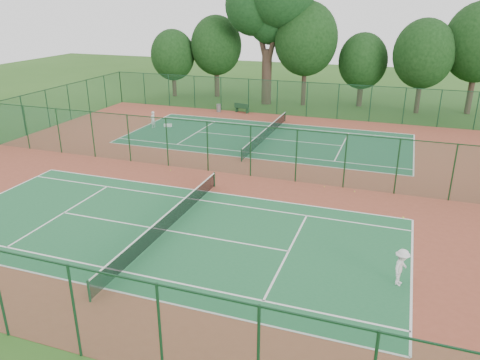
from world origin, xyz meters
name	(u,v)px	position (x,y,z in m)	size (l,w,h in m)	color
ground	(229,173)	(0.00, 0.00, 0.00)	(120.00, 120.00, 0.00)	#2C591B
red_pad	(229,173)	(0.00, 0.00, 0.01)	(40.00, 36.00, 0.01)	brown
court_near	(167,230)	(0.00, -9.00, 0.01)	(23.77, 10.97, 0.01)	#206539
court_far	(266,139)	(0.00, 9.00, 0.01)	(23.77, 10.97, 0.01)	#1B5734
fence_north	(292,98)	(0.00, 18.00, 1.76)	(40.00, 0.09, 3.50)	#164326
fence_south	(36,302)	(0.00, -18.00, 1.76)	(40.00, 0.09, 3.50)	#1B5133
fence_divider	(229,149)	(0.00, 0.00, 1.76)	(40.00, 0.09, 3.50)	#1B5235
tennis_net_near	(166,221)	(0.00, -9.00, 0.54)	(0.10, 12.90, 0.97)	#163E22
tennis_net_far	(266,133)	(0.00, 9.00, 0.54)	(0.10, 12.90, 0.97)	#12311C
player_near	(401,267)	(11.38, -10.13, 0.83)	(1.05, 0.60, 1.62)	silver
player_far	(153,120)	(-10.86, 9.00, 0.79)	(0.56, 0.37, 1.53)	silver
trash_bin	(219,108)	(-7.60, 17.07, 0.42)	(0.46, 0.46, 0.83)	slate
bench	(242,108)	(-5.20, 17.52, 0.53)	(1.71, 0.86, 1.01)	#12351C
kit_bag	(168,125)	(-9.76, 9.77, 0.15)	(0.72, 0.27, 0.27)	silver
stray_ball_a	(324,187)	(6.59, -0.35, 0.04)	(0.07, 0.07, 0.07)	#C8DD33
stray_ball_b	(355,191)	(8.48, -0.53, 0.04)	(0.07, 0.07, 0.07)	#B1C82E
stray_ball_c	(170,170)	(-4.01, -0.86, 0.04)	(0.07, 0.07, 0.07)	#B5C92E
big_tree	(270,5)	(-3.99, 22.99, 10.53)	(9.68, 7.08, 14.86)	#36251D
evergreen_row	(308,104)	(0.50, 24.25, 0.00)	(39.00, 5.00, 12.00)	black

